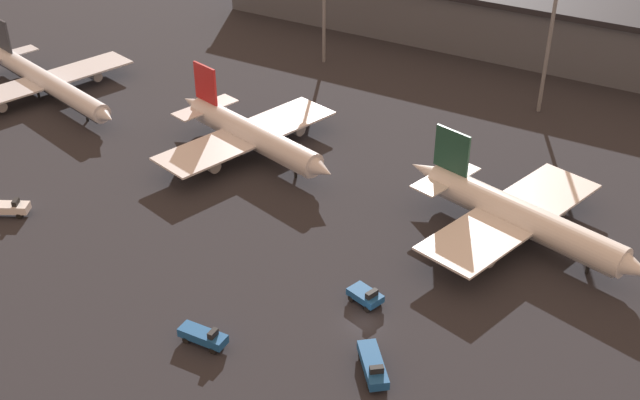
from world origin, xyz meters
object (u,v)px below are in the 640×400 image
(service_vehicle_2, at_px, (203,336))
(airplane_0, at_px, (46,82))
(service_vehicle_0, at_px, (373,365))
(service_vehicle_1, at_px, (6,208))
(airplane_1, at_px, (252,135))
(airplane_2, at_px, (519,217))
(service_vehicle_3, at_px, (366,296))

(service_vehicle_2, bearing_deg, airplane_0, 146.76)
(service_vehicle_0, relative_size, service_vehicle_1, 0.98)
(airplane_0, relative_size, service_vehicle_0, 6.51)
(airplane_1, distance_m, airplane_2, 47.49)
(airplane_0, distance_m, airplane_1, 47.74)
(airplane_2, distance_m, service_vehicle_0, 35.29)
(service_vehicle_0, height_order, service_vehicle_2, service_vehicle_0)
(airplane_0, relative_size, service_vehicle_1, 6.39)
(service_vehicle_3, bearing_deg, airplane_0, -179.70)
(service_vehicle_2, bearing_deg, service_vehicle_1, 167.16)
(service_vehicle_1, xyz_separation_m, service_vehicle_2, (43.39, -7.44, -0.04))
(airplane_0, distance_m, service_vehicle_1, 42.93)
(airplane_0, bearing_deg, service_vehicle_2, -15.39)
(airplane_0, distance_m, airplane_2, 95.19)
(airplane_2, relative_size, service_vehicle_2, 6.36)
(airplane_2, bearing_deg, service_vehicle_2, -106.55)
(airplane_1, distance_m, service_vehicle_3, 43.81)
(airplane_0, relative_size, airplane_1, 1.22)
(airplane_1, relative_size, service_vehicle_1, 5.23)
(service_vehicle_1, height_order, service_vehicle_2, service_vehicle_1)
(airplane_1, relative_size, airplane_2, 0.96)
(service_vehicle_2, height_order, service_vehicle_3, service_vehicle_2)
(service_vehicle_0, bearing_deg, service_vehicle_1, -131.34)
(airplane_2, height_order, service_vehicle_0, airplane_2)
(airplane_2, bearing_deg, airplane_1, -166.90)
(service_vehicle_0, bearing_deg, airplane_0, -151.19)
(service_vehicle_3, bearing_deg, airplane_1, 160.87)
(airplane_2, distance_m, service_vehicle_1, 76.06)
(airplane_1, distance_m, service_vehicle_0, 55.82)
(airplane_0, bearing_deg, service_vehicle_3, -1.24)
(service_vehicle_1, bearing_deg, airplane_0, 100.24)
(airplane_2, distance_m, service_vehicle_3, 26.87)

